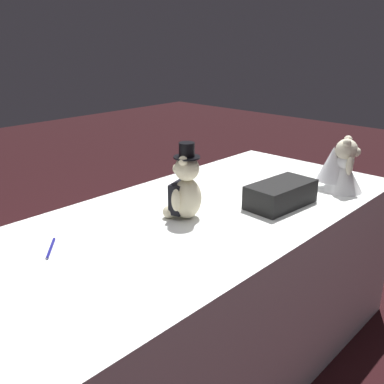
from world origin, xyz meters
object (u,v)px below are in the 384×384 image
Objects in this scene: teddy_bear_bride at (341,168)px; gift_case_black at (281,194)px; teddy_bear_groom at (185,189)px; signing_pen at (50,249)px.

teddy_bear_bride is 0.37m from gift_case_black.
teddy_bear_groom is 1.20× the size of teddy_bear_bride.
teddy_bear_groom reaches higher than gift_case_black.
teddy_bear_bride is 2.04× the size of signing_pen.
teddy_bear_groom is 0.43m from gift_case_black.
gift_case_black is (0.36, -0.09, -0.06)m from teddy_bear_bride.
gift_case_black is at bearing -14.42° from teddy_bear_bride.
signing_pen is 0.95m from gift_case_black.
teddy_bear_groom reaches higher than teddy_bear_bride.
gift_case_black reaches higher than signing_pen.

